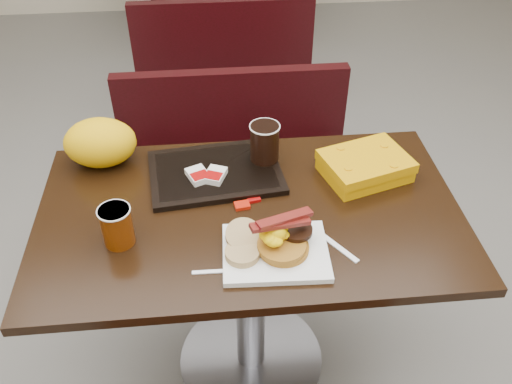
{
  "coord_description": "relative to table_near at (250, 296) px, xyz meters",
  "views": [
    {
      "loc": [
        -0.09,
        -1.15,
        1.78
      ],
      "look_at": [
        0.02,
        -0.01,
        0.82
      ],
      "focal_mm": 38.22,
      "sensor_mm": 36.0,
      "label": 1
    }
  ],
  "objects": [
    {
      "name": "coffee_cup_far",
      "position": [
        0.07,
        0.22,
        0.45
      ],
      "size": [
        0.11,
        0.11,
        0.12
      ],
      "primitive_type": "cylinder",
      "rotation": [
        0.0,
        0.0,
        0.31
      ],
      "color": "black",
      "rests_on": "tray"
    },
    {
      "name": "clamshell",
      "position": [
        0.36,
        0.13,
        0.41
      ],
      "size": [
        0.29,
        0.25,
        0.07
      ],
      "primitive_type": "cube",
      "rotation": [
        0.0,
        0.0,
        0.3
      ],
      "color": "#CD8B03",
      "rests_on": "table_near"
    },
    {
      "name": "bench_far_s",
      "position": [
        0.0,
        1.9,
        -0.02
      ],
      "size": [
        1.0,
        0.46,
        0.72
      ],
      "primitive_type": null,
      "color": "black",
      "rests_on": "floor"
    },
    {
      "name": "table_near",
      "position": [
        0.0,
        0.0,
        0.0
      ],
      "size": [
        1.2,
        0.7,
        0.75
      ],
      "primitive_type": null,
      "color": "black",
      "rests_on": "floor"
    },
    {
      "name": "paper_bag",
      "position": [
        -0.44,
        0.27,
        0.45
      ],
      "size": [
        0.25,
        0.2,
        0.15
      ],
      "primitive_type": "ellipsoid",
      "rotation": [
        0.0,
        0.0,
        0.19
      ],
      "color": "#FFB208",
      "rests_on": "table_near"
    },
    {
      "name": "table_far",
      "position": [
        0.0,
        2.6,
        0.0
      ],
      "size": [
        1.2,
        0.7,
        0.75
      ],
      "primitive_type": null,
      "color": "black",
      "rests_on": "floor"
    },
    {
      "name": "bacon_strips",
      "position": [
        0.06,
        -0.17,
        0.47
      ],
      "size": [
        0.17,
        0.11,
        0.01
      ],
      "primitive_type": null,
      "rotation": [
        0.0,
        0.0,
        0.27
      ],
      "color": "#42040B",
      "rests_on": "scrambled_eggs"
    },
    {
      "name": "floor",
      "position": [
        0.0,
        0.0,
        -0.38
      ],
      "size": [
        6.0,
        7.0,
        0.01
      ],
      "primitive_type": "cube",
      "color": "slate",
      "rests_on": "ground"
    },
    {
      "name": "hashbrown_sleeve_left",
      "position": [
        -0.14,
        0.14,
        0.4
      ],
      "size": [
        0.08,
        0.09,
        0.02
      ],
      "primitive_type": "cube",
      "rotation": [
        0.0,
        0.0,
        0.4
      ],
      "color": "silver",
      "rests_on": "tray"
    },
    {
      "name": "coffee_cup_near",
      "position": [
        -0.35,
        -0.09,
        0.43
      ],
      "size": [
        0.09,
        0.09,
        0.11
      ],
      "primitive_type": "cylinder",
      "rotation": [
        0.0,
        0.0,
        -0.15
      ],
      "color": "#8C3205",
      "rests_on": "table_near"
    },
    {
      "name": "knife",
      "position": [
        0.21,
        -0.15,
        0.38
      ],
      "size": [
        0.11,
        0.15,
        0.0
      ],
      "primitive_type": "cube",
      "rotation": [
        0.0,
        0.0,
        -0.97
      ],
      "color": "white",
      "rests_on": "table_near"
    },
    {
      "name": "tray",
      "position": [
        -0.09,
        0.17,
        0.38
      ],
      "size": [
        0.42,
        0.32,
        0.02
      ],
      "primitive_type": "cube",
      "rotation": [
        0.0,
        0.0,
        0.11
      ],
      "color": "black",
      "rests_on": "table_near"
    },
    {
      "name": "fork",
      "position": [
        -0.12,
        -0.22,
        0.38
      ],
      "size": [
        0.12,
        0.02,
        0.0
      ],
      "primitive_type": null,
      "rotation": [
        0.0,
        0.0,
        -0.02
      ],
      "color": "white",
      "rests_on": "table_near"
    },
    {
      "name": "sausage_patty",
      "position": [
        0.11,
        -0.15,
        0.42
      ],
      "size": [
        0.11,
        0.11,
        0.01
      ],
      "primitive_type": "cylinder",
      "rotation": [
        0.0,
        0.0,
        -0.32
      ],
      "color": "black",
      "rests_on": "pancake_stack"
    },
    {
      "name": "hashbrown_sleeve_right",
      "position": [
        -0.09,
        0.13,
        0.4
      ],
      "size": [
        0.08,
        0.09,
        0.02
      ],
      "primitive_type": "cube",
      "rotation": [
        0.0,
        0.0,
        -0.39
      ],
      "color": "silver",
      "rests_on": "tray"
    },
    {
      "name": "condiment_ketchup",
      "position": [
        0.02,
        0.04,
        0.38
      ],
      "size": [
        0.04,
        0.03,
        0.01
      ],
      "primitive_type": "cube",
      "rotation": [
        0.0,
        0.0,
        0.19
      ],
      "color": "#8C0504",
      "rests_on": "table_near"
    },
    {
      "name": "bench_near_n",
      "position": [
        0.0,
        0.7,
        -0.02
      ],
      "size": [
        1.0,
        0.46,
        0.72
      ],
      "primitive_type": null,
      "color": "black",
      "rests_on": "floor"
    },
    {
      "name": "scrambled_eggs",
      "position": [
        0.05,
        -0.17,
        0.44
      ],
      "size": [
        0.11,
        0.1,
        0.05
      ],
      "primitive_type": "ellipsoid",
      "rotation": [
        0.0,
        0.0,
        0.27
      ],
      "color": "yellow",
      "rests_on": "pancake_stack"
    },
    {
      "name": "muffin_bottom",
      "position": [
        -0.04,
        -0.19,
        0.4
      ],
      "size": [
        0.11,
        0.11,
        0.02
      ],
      "primitive_type": "cylinder",
      "rotation": [
        0.0,
        0.0,
        0.33
      ],
      "color": "tan",
      "rests_on": "platter"
    },
    {
      "name": "platter",
      "position": [
        0.05,
        -0.18,
        0.38
      ],
      "size": [
        0.28,
        0.22,
        0.02
      ],
      "primitive_type": "cube",
      "rotation": [
        0.0,
        0.0,
        -0.04
      ],
      "color": "white",
      "rests_on": "table_near"
    },
    {
      "name": "muffin_top",
      "position": [
        -0.03,
        -0.14,
        0.41
      ],
      "size": [
        0.1,
        0.1,
        0.05
      ],
      "primitive_type": "cylinder",
      "rotation": [
        0.38,
        0.0,
        0.06
      ],
      "color": "tan",
      "rests_on": "platter"
    },
    {
      "name": "condiment_syrup",
      "position": [
        -0.02,
        0.02,
        0.38
      ],
      "size": [
        0.05,
        0.04,
        0.01
      ],
      "primitive_type": "cube",
      "rotation": [
        0.0,
        0.0,
        0.15
      ],
      "color": "#AA1707",
      "rests_on": "table_near"
    },
    {
      "name": "pancake_stack",
      "position": [
        0.07,
        -0.18,
        0.4
      ],
      "size": [
        0.15,
        0.15,
        0.03
      ],
      "primitive_type": "cylinder",
      "rotation": [
        0.0,
        0.0,
        0.13
      ],
      "color": "#A8691C",
      "rests_on": "platter"
    }
  ]
}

